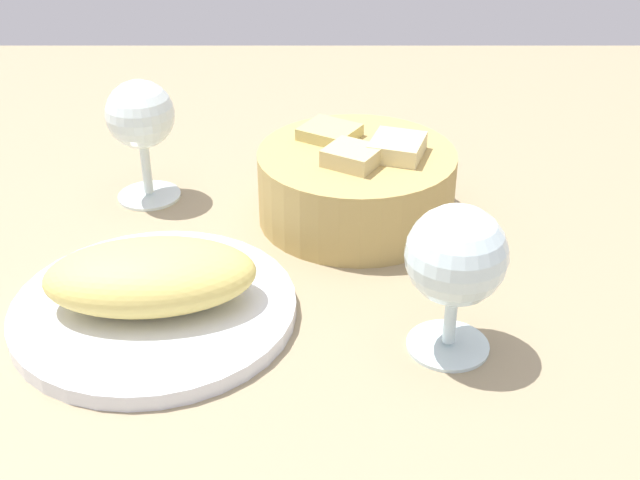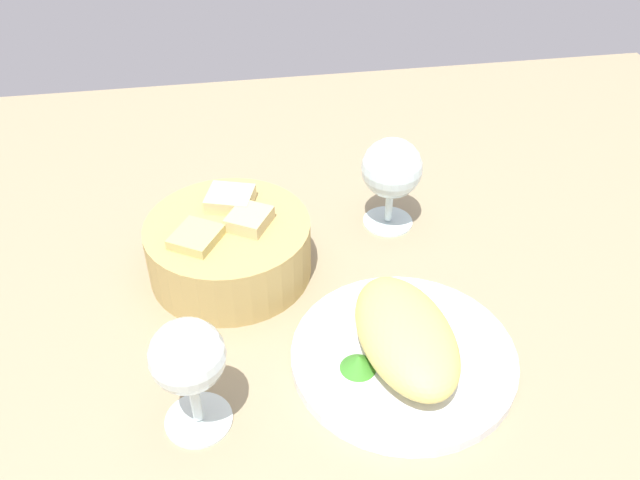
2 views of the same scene
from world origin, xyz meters
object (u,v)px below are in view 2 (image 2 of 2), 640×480
wine_glass_near (392,171)px  wine_glass_far (188,361)px  bread_basket (229,246)px  plate (403,357)px

wine_glass_near → wine_glass_far: 38.30cm
bread_basket → wine_glass_far: bearing=168.6°
wine_glass_near → plate: bearing=170.1°
wine_glass_near → wine_glass_far: (-28.33, 25.77, 0.52)cm
plate → bread_basket: bread_basket is taller
plate → bread_basket: size_ratio=1.22×
plate → wine_glass_far: size_ratio=1.85×
bread_basket → wine_glass_far: wine_glass_far is taller
bread_basket → wine_glass_near: wine_glass_near is taller
bread_basket → wine_glass_far: 22.71cm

